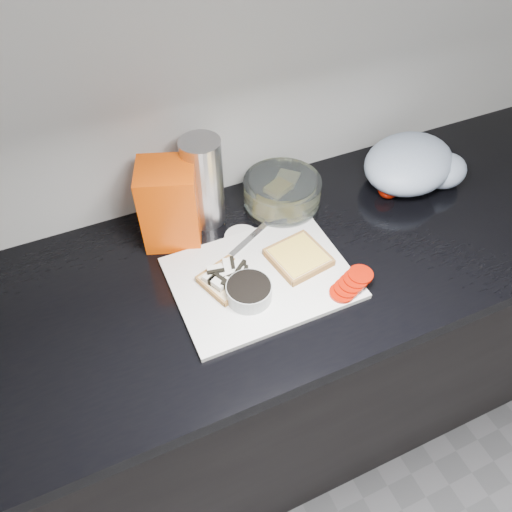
{
  "coord_description": "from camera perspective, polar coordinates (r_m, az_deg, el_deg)",
  "views": [
    {
      "loc": [
        -0.45,
        0.49,
        1.78
      ],
      "look_at": [
        -0.14,
        1.19,
        0.95
      ],
      "focal_mm": 35.0,
      "sensor_mm": 36.0,
      "label": 1
    }
  ],
  "objects": [
    {
      "name": "grocery_bag",
      "position": [
        1.44,
        17.6,
        9.96
      ],
      "size": [
        0.33,
        0.3,
        0.12
      ],
      "rotation": [
        0.0,
        0.0,
        0.35
      ],
      "color": "silver",
      "rests_on": "countertop"
    },
    {
      "name": "glass_bowl",
      "position": [
        1.3,
        2.98,
        7.14
      ],
      "size": [
        0.2,
        0.2,
        0.08
      ],
      "rotation": [
        0.0,
        0.0,
        0.42
      ],
      "color": "silver",
      "rests_on": "countertop"
    },
    {
      "name": "bread_right",
      "position": [
        1.17,
        4.88,
        -0.14
      ],
      "size": [
        0.15,
        0.15,
        0.02
      ],
      "rotation": [
        0.0,
        0.0,
        0.16
      ],
      "color": "beige",
      "rests_on": "cutting_board"
    },
    {
      "name": "tomato_slices",
      "position": [
        1.13,
        10.84,
        -3.12
      ],
      "size": [
        0.13,
        0.09,
        0.02
      ],
      "rotation": [
        0.0,
        0.0,
        -0.17
      ],
      "color": "#9C1203",
      "rests_on": "cutting_board"
    },
    {
      "name": "bread_left",
      "position": [
        1.12,
        -3.36,
        -2.56
      ],
      "size": [
        0.14,
        0.14,
        0.03
      ],
      "rotation": [
        0.0,
        0.0,
        0.33
      ],
      "color": "beige",
      "rests_on": "cutting_board"
    },
    {
      "name": "seed_tub",
      "position": [
        1.09,
        -0.82,
        -4.18
      ],
      "size": [
        0.1,
        0.1,
        0.05
      ],
      "color": "#A4AAAA",
      "rests_on": "countertop"
    },
    {
      "name": "knife",
      "position": [
        1.25,
        0.97,
        3.6
      ],
      "size": [
        0.19,
        0.11,
        0.01
      ],
      "rotation": [
        0.0,
        0.0,
        0.49
      ],
      "color": "silver",
      "rests_on": "cutting_board"
    },
    {
      "name": "cutting_board",
      "position": [
        1.14,
        0.62,
        -2.51
      ],
      "size": [
        0.4,
        0.3,
        0.01
      ],
      "primitive_type": "cube",
      "color": "silver",
      "rests_on": "countertop"
    },
    {
      "name": "tub_lid",
      "position": [
        1.24,
        -1.62,
        2.18
      ],
      "size": [
        0.09,
        0.09,
        0.01
      ],
      "primitive_type": "cylinder",
      "rotation": [
        0.0,
        0.0,
        0.09
      ],
      "color": "silver",
      "rests_on": "countertop"
    },
    {
      "name": "bread_bag",
      "position": [
        1.19,
        -9.82,
        5.84
      ],
      "size": [
        0.16,
        0.16,
        0.21
      ],
      "primitive_type": "cube",
      "rotation": [
        0.0,
        0.0,
        -0.35
      ],
      "color": "#EB3E03",
      "rests_on": "countertop"
    },
    {
      "name": "countertop",
      "position": [
        1.23,
        5.62,
        0.13
      ],
      "size": [
        3.5,
        0.64,
        0.04
      ],
      "primitive_type": "cube",
      "color": "black",
      "rests_on": "base_cabinet"
    },
    {
      "name": "steel_canister",
      "position": [
        1.22,
        -6.04,
        8.36
      ],
      "size": [
        0.1,
        0.1,
        0.23
      ],
      "primitive_type": "cylinder",
      "color": "#B2B2B7",
      "rests_on": "countertop"
    },
    {
      "name": "base_cabinet",
      "position": [
        1.59,
        4.43,
        -11.02
      ],
      "size": [
        3.5,
        0.6,
        0.86
      ],
      "primitive_type": "cube",
      "color": "black",
      "rests_on": "ground"
    },
    {
      "name": "whole_tomatoes",
      "position": [
        1.4,
        15.89,
        7.83
      ],
      "size": [
        0.12,
        0.06,
        0.06
      ],
      "rotation": [
        0.0,
        0.0,
        0.38
      ],
      "color": "#9C1203",
      "rests_on": "countertop"
    }
  ]
}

